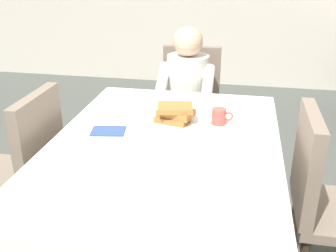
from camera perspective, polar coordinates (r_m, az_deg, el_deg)
The scene contains 13 objects.
dining_table_main at distance 1.98m, azimuth -0.41°, elevation -4.43°, with size 1.12×1.52×0.74m.
chair_diner at distance 3.09m, azimuth 3.07°, elevation 3.69°, with size 0.44×0.45×0.93m.
diner_person at distance 2.90m, azimuth 2.70°, elevation 5.23°, with size 0.40×0.43×1.12m.
chair_left_side at distance 2.30m, azimuth -19.67°, elevation -5.15°, with size 0.45×0.44×0.93m.
chair_right_side at distance 2.06m, azimuth 21.43°, elevation -9.00°, with size 0.45×0.44×0.93m.
plate_breakfast at distance 2.13m, azimuth 0.81°, elevation 0.57°, with size 0.28×0.28×0.02m, color white.
breakfast_stack at distance 2.10m, azimuth 0.97°, elevation 1.89°, with size 0.21×0.17×0.09m.
cup_coffee at distance 2.13m, azimuth 7.36°, elevation 1.36°, with size 0.11×0.08×0.08m.
syrup_pitcher at distance 2.28m, azimuth -4.20°, elevation 2.83°, with size 0.08×0.08×0.07m.
fork_left_of_plate at distance 2.15m, azimuth -4.26°, elevation 0.60°, with size 0.18×0.01×0.01m, color silver.
knife_right_of_plate at distance 2.09m, azimuth 5.84°, elevation -0.16°, with size 0.20×0.01×0.01m, color silver.
spoon_near_edge at distance 1.83m, azimuth -0.94°, elevation -3.75°, with size 0.15×0.01×0.01m, color silver.
napkin_folded at distance 2.06m, azimuth -8.56°, elevation -0.72°, with size 0.17×0.12×0.01m, color #334C7F.
Camera 1 is at (0.34, -1.72, 1.58)m, focal length 42.57 mm.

